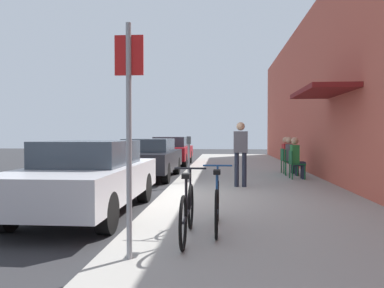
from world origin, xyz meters
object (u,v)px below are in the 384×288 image
object	(u,v)px
seated_patron_0	(297,156)
parked_car_0	(88,176)
pedestrian_standing	(241,149)
parking_meter	(189,156)
parked_car_1	(149,157)
cafe_chair_1	(289,160)
bicycle_0	(217,205)
bicycle_1	(187,212)
seated_patron_1	(291,155)
seated_patron_2	(287,154)
street_sign	(129,122)
cafe_chair_2	(286,159)
parked_car_2	(171,150)
cafe_chair_0	(295,163)

from	to	relation	value
seated_patron_0	parked_car_0	bearing A→B (deg)	-133.79
parked_car_0	pedestrian_standing	bearing A→B (deg)	45.91
parking_meter	parked_car_1	bearing A→B (deg)	128.66
parking_meter	seated_patron_0	size ratio (longest dim) A/B	1.02
parked_car_0	cafe_chair_1	size ratio (longest dim) A/B	5.06
bicycle_0	bicycle_1	bearing A→B (deg)	-126.48
seated_patron_1	seated_patron_2	world-z (taller)	same
street_sign	bicycle_1	bearing A→B (deg)	56.70
cafe_chair_2	bicycle_1	bearing A→B (deg)	-107.22
parked_car_1	cafe_chair_1	xyz separation A→B (m)	(4.75, 0.14, -0.09)
parked_car_1	cafe_chair_2	world-z (taller)	parked_car_1
parked_car_1	parked_car_2	xyz separation A→B (m)	(0.00, 5.54, 0.01)
bicycle_0	cafe_chair_0	bearing A→B (deg)	70.43
parked_car_0	seated_patron_0	xyz separation A→B (m)	(4.81, 5.02, 0.10)
parked_car_2	seated_patron_0	size ratio (longest dim) A/B	3.41
street_sign	seated_patron_2	size ratio (longest dim) A/B	2.02
parked_car_2	bicycle_1	bearing A→B (deg)	-81.24
bicycle_0	cafe_chair_2	distance (m)	8.46
cafe_chair_1	parked_car_1	bearing A→B (deg)	-178.34
parking_meter	bicycle_1	world-z (taller)	parking_meter
parked_car_1	parked_car_2	world-z (taller)	parked_car_2
bicycle_1	seated_patron_1	xyz separation A→B (m)	(2.74, 7.99, 0.34)
parked_car_2	seated_patron_2	distance (m)	6.74
parked_car_1	bicycle_1	xyz separation A→B (m)	(2.06, -7.86, -0.23)
seated_patron_0	pedestrian_standing	size ratio (longest dim) A/B	0.76
parked_car_1	cafe_chair_1	size ratio (longest dim) A/B	5.06
parked_car_2	seated_patron_2	bearing A→B (deg)	-44.52
bicycle_0	seated_patron_2	world-z (taller)	seated_patron_2
street_sign	seated_patron_1	distance (m)	9.48
street_sign	pedestrian_standing	size ratio (longest dim) A/B	1.53
cafe_chair_0	seated_patron_2	size ratio (longest dim) A/B	0.67
parked_car_1	seated_patron_2	distance (m)	4.88
bicycle_0	bicycle_1	world-z (taller)	same
seated_patron_2	pedestrian_standing	size ratio (longest dim) A/B	0.76
street_sign	parking_meter	bearing A→B (deg)	89.58
bicycle_1	cafe_chair_1	world-z (taller)	bicycle_1
parked_car_2	cafe_chair_0	size ratio (longest dim) A/B	5.06
parked_car_0	street_sign	size ratio (longest dim) A/B	1.69
parking_meter	cafe_chair_1	distance (m)	3.82
parked_car_0	parked_car_1	xyz separation A→B (m)	(0.00, 5.88, -0.01)
cafe_chair_0	bicycle_1	bearing A→B (deg)	-111.01
street_sign	cafe_chair_1	xyz separation A→B (m)	(3.25, 8.85, -1.02)
parked_car_0	seated_patron_2	bearing A→B (deg)	54.30
parked_car_1	bicycle_0	bearing A→B (deg)	-71.53
street_sign	pedestrian_standing	distance (m)	6.13
bicycle_1	cafe_chair_1	xyz separation A→B (m)	(2.68, 7.99, 0.14)
parked_car_0	seated_patron_2	distance (m)	8.24
parked_car_2	seated_patron_1	size ratio (longest dim) A/B	3.41
cafe_chair_1	seated_patron_1	xyz separation A→B (m)	(0.06, -0.01, 0.19)
cafe_chair_2	parked_car_2	bearing A→B (deg)	135.10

